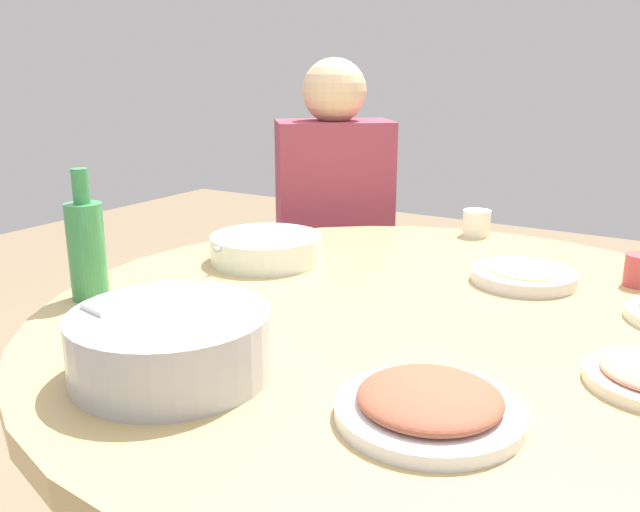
# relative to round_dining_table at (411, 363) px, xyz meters

# --- Properties ---
(round_dining_table) EXTENTS (1.36, 1.36, 0.75)m
(round_dining_table) POSITION_rel_round_dining_table_xyz_m (0.00, 0.00, 0.00)
(round_dining_table) COLOR #99999E
(round_dining_table) RESTS_ON ground
(rice_bowl) EXTENTS (0.28, 0.28, 0.10)m
(rice_bowl) POSITION_rel_round_dining_table_xyz_m (0.19, 0.41, 0.15)
(rice_bowl) COLOR #B2B5BA
(rice_bowl) RESTS_ON round_dining_table
(soup_bowl) EXTENTS (0.25, 0.27, 0.06)m
(soup_bowl) POSITION_rel_round_dining_table_xyz_m (0.42, -0.13, 0.13)
(soup_bowl) COLOR white
(soup_bowl) RESTS_ON round_dining_table
(dish_stirfry) EXTENTS (0.24, 0.24, 0.05)m
(dish_stirfry) POSITION_rel_round_dining_table_xyz_m (-0.17, 0.33, 0.12)
(dish_stirfry) COLOR white
(dish_stirfry) RESTS_ON round_dining_table
(dish_noodles) EXTENTS (0.21, 0.21, 0.04)m
(dish_noodles) POSITION_rel_round_dining_table_xyz_m (-0.12, -0.28, 0.12)
(dish_noodles) COLOR silver
(dish_noodles) RESTS_ON round_dining_table
(green_bottle) EXTENTS (0.07, 0.07, 0.25)m
(green_bottle) POSITION_rel_round_dining_table_xyz_m (0.56, 0.24, 0.20)
(green_bottle) COLOR #3B904F
(green_bottle) RESTS_ON round_dining_table
(tea_cup_far) EXTENTS (0.06, 0.06, 0.06)m
(tea_cup_far) POSITION_rel_round_dining_table_xyz_m (-0.32, -0.38, 0.13)
(tea_cup_far) COLOR #C34547
(tea_cup_far) RESTS_ON round_dining_table
(tea_cup_side) EXTENTS (0.07, 0.07, 0.07)m
(tea_cup_side) POSITION_rel_round_dining_table_xyz_m (0.09, -0.61, 0.13)
(tea_cup_side) COLOR white
(tea_cup_side) RESTS_ON round_dining_table
(stool_for_diner_left) EXTENTS (0.34, 0.34, 0.44)m
(stool_for_diner_left) POSITION_rel_round_dining_table_xyz_m (0.57, -0.70, -0.43)
(stool_for_diner_left) COLOR brown
(stool_for_diner_left) RESTS_ON ground
(diner_left) EXTENTS (0.46, 0.47, 0.76)m
(diner_left) POSITION_rel_round_dining_table_xyz_m (0.57, -0.70, 0.11)
(diner_left) COLOR #2D333D
(diner_left) RESTS_ON stool_for_diner_left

